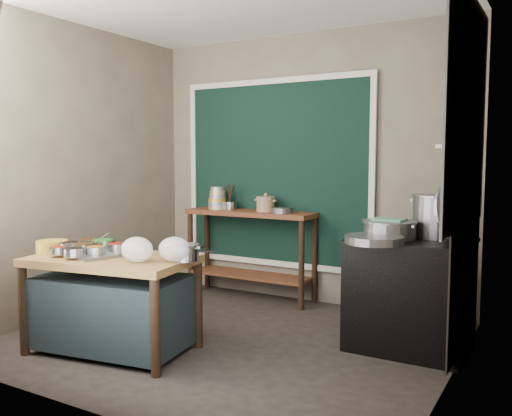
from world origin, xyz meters
The scene contains 30 objects.
floor centered at (0.00, 0.00, -0.01)m, with size 3.50×3.00×0.02m, color #2E2823.
back_wall centered at (0.00, 1.51, 1.40)m, with size 3.50×0.02×2.80m, color #786E5D.
left_wall centered at (-1.76, 0.00, 1.40)m, with size 0.02×3.00×2.80m, color #786E5D.
right_wall centered at (1.76, 0.00, 1.40)m, with size 0.02×3.00×2.80m, color #786E5D.
curtain_panel centered at (-0.35, 1.47, 1.35)m, with size 2.10×0.02×1.90m, color black.
curtain_frame centered at (-0.35, 1.46, 1.35)m, with size 2.22×0.03×2.02m, color beige, non-canonical shape.
tile_panel centered at (1.74, 0.55, 1.85)m, with size 0.02×1.70×1.70m, color #B2B2AA.
soot_patch centered at (1.74, 0.65, 0.70)m, with size 0.01×1.30×1.30m, color black.
wall_shelf centered at (1.63, 0.85, 1.60)m, with size 0.22×0.70×0.03m, color beige.
prep_table centered at (-0.65, -0.67, 0.38)m, with size 1.25×0.72×0.75m, color brown.
back_counter centered at (-0.55, 1.28, 0.47)m, with size 1.45×0.40×0.95m, color brown.
stove_block centered at (1.35, 0.55, 0.42)m, with size 0.90×0.68×0.85m, color black.
stove_top centered at (1.35, 0.55, 0.86)m, with size 0.92×0.69×0.03m, color black.
condiment_tray centered at (-0.84, -0.68, 0.76)m, with size 0.51×0.37×0.02m, color gray.
condiment_bowls centered at (-0.87, -0.66, 0.81)m, with size 0.65×0.52×0.07m.
yellow_basin centered at (-1.21, -0.76, 0.80)m, with size 0.25×0.25×0.10m, color gold.
saucepan centered at (-0.06, -0.50, 0.81)m, with size 0.22×0.22×0.12m, color gray, non-canonical shape.
plastic_bag_a centered at (-0.33, -0.73, 0.84)m, with size 0.25×0.21×0.19m, color white.
plastic_bag_b centered at (-0.09, -0.59, 0.84)m, with size 0.25×0.21×0.19m, color white.
bowl_stack centered at (-0.96, 1.26, 1.06)m, with size 0.22×0.22×0.25m.
utensil_cup centered at (-0.81, 1.29, 0.99)m, with size 0.14×0.14×0.09m, color gray.
ceramic_crock centered at (-0.37, 1.29, 1.02)m, with size 0.21×0.21×0.14m, color #916D4F, non-canonical shape.
wide_bowl centered at (-0.14, 1.23, 0.98)m, with size 0.22×0.22×0.06m, color gray.
stock_pot centered at (1.51, 0.76, 1.05)m, with size 0.44×0.44×0.34m, color gray, non-canonical shape.
pot_lid centered at (1.64, 0.58, 1.10)m, with size 0.45×0.45×0.02m, color gray.
steamer centered at (1.19, 0.49, 0.95)m, with size 0.44×0.44×0.14m, color gray, non-canonical shape.
green_cloth centered at (1.19, 0.49, 1.03)m, with size 0.23×0.18×0.02m, color #4C8A6A.
shallow_pan centered at (1.16, 0.20, 0.91)m, with size 0.44×0.44×0.06m, color gray.
shelf_bowl_stack centered at (1.63, 0.83, 1.67)m, with size 0.16×0.16×0.12m.
shelf_bowl_green centered at (1.63, 1.05, 1.64)m, with size 0.14×0.14×0.05m, color gray.
Camera 1 is at (2.40, -3.69, 1.51)m, focal length 38.00 mm.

